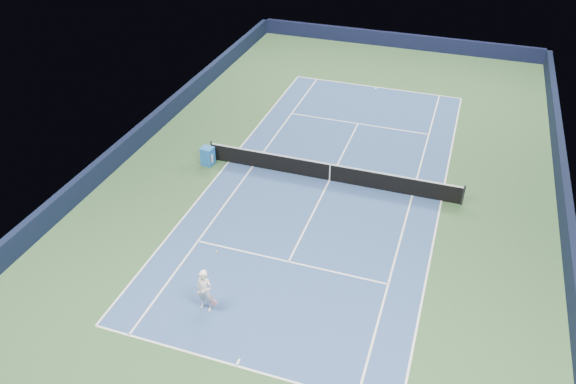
% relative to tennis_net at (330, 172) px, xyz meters
% --- Properties ---
extents(ground, '(40.00, 40.00, 0.00)m').
position_rel_tennis_net_xyz_m(ground, '(0.00, 0.00, -0.50)').
color(ground, '#2C4C29').
rests_on(ground, ground).
extents(wall_far, '(22.00, 0.35, 1.10)m').
position_rel_tennis_net_xyz_m(wall_far, '(0.00, 19.82, 0.05)').
color(wall_far, black).
rests_on(wall_far, ground).
extents(wall_right, '(0.35, 40.00, 1.10)m').
position_rel_tennis_net_xyz_m(wall_right, '(10.82, 0.00, 0.05)').
color(wall_right, black).
rests_on(wall_right, ground).
extents(wall_left, '(0.35, 40.00, 1.10)m').
position_rel_tennis_net_xyz_m(wall_left, '(-10.82, 0.00, 0.05)').
color(wall_left, black).
rests_on(wall_left, ground).
extents(court_surface, '(10.97, 23.77, 0.01)m').
position_rel_tennis_net_xyz_m(court_surface, '(0.00, 0.00, -0.50)').
color(court_surface, navy).
rests_on(court_surface, ground).
extents(baseline_far, '(10.97, 0.08, 0.00)m').
position_rel_tennis_net_xyz_m(baseline_far, '(0.00, 11.88, -0.50)').
color(baseline_far, white).
rests_on(baseline_far, ground).
extents(baseline_near, '(10.97, 0.08, 0.00)m').
position_rel_tennis_net_xyz_m(baseline_near, '(0.00, -11.88, -0.50)').
color(baseline_near, white).
rests_on(baseline_near, ground).
extents(sideline_doubles_right, '(0.08, 23.77, 0.00)m').
position_rel_tennis_net_xyz_m(sideline_doubles_right, '(5.49, 0.00, -0.50)').
color(sideline_doubles_right, white).
rests_on(sideline_doubles_right, ground).
extents(sideline_doubles_left, '(0.08, 23.77, 0.00)m').
position_rel_tennis_net_xyz_m(sideline_doubles_left, '(-5.49, 0.00, -0.50)').
color(sideline_doubles_left, white).
rests_on(sideline_doubles_left, ground).
extents(sideline_singles_right, '(0.08, 23.77, 0.00)m').
position_rel_tennis_net_xyz_m(sideline_singles_right, '(4.12, 0.00, -0.50)').
color(sideline_singles_right, white).
rests_on(sideline_singles_right, ground).
extents(sideline_singles_left, '(0.08, 23.77, 0.00)m').
position_rel_tennis_net_xyz_m(sideline_singles_left, '(-4.12, 0.00, -0.50)').
color(sideline_singles_left, white).
rests_on(sideline_singles_left, ground).
extents(service_line_far, '(8.23, 0.08, 0.00)m').
position_rel_tennis_net_xyz_m(service_line_far, '(0.00, 6.40, -0.50)').
color(service_line_far, white).
rests_on(service_line_far, ground).
extents(service_line_near, '(8.23, 0.08, 0.00)m').
position_rel_tennis_net_xyz_m(service_line_near, '(0.00, -6.40, -0.50)').
color(service_line_near, white).
rests_on(service_line_near, ground).
extents(center_service_line, '(0.08, 12.80, 0.00)m').
position_rel_tennis_net_xyz_m(center_service_line, '(0.00, 0.00, -0.50)').
color(center_service_line, white).
rests_on(center_service_line, ground).
extents(center_mark_far, '(0.08, 0.30, 0.00)m').
position_rel_tennis_net_xyz_m(center_mark_far, '(0.00, 11.73, -0.50)').
color(center_mark_far, white).
rests_on(center_mark_far, ground).
extents(center_mark_near, '(0.08, 0.30, 0.00)m').
position_rel_tennis_net_xyz_m(center_mark_near, '(0.00, -11.73, -0.50)').
color(center_mark_near, white).
rests_on(center_mark_near, ground).
extents(tennis_net, '(12.90, 0.10, 1.07)m').
position_rel_tennis_net_xyz_m(tennis_net, '(0.00, 0.00, 0.00)').
color(tennis_net, black).
rests_on(tennis_net, ground).
extents(sponsor_cube, '(0.65, 0.61, 0.97)m').
position_rel_tennis_net_xyz_m(sponsor_cube, '(-6.40, -0.52, -0.02)').
color(sponsor_cube, blue).
rests_on(sponsor_cube, ground).
extents(tennis_player, '(0.83, 1.29, 2.01)m').
position_rel_tennis_net_xyz_m(tennis_player, '(-2.06, -9.83, 0.40)').
color(tennis_player, white).
rests_on(tennis_player, ground).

